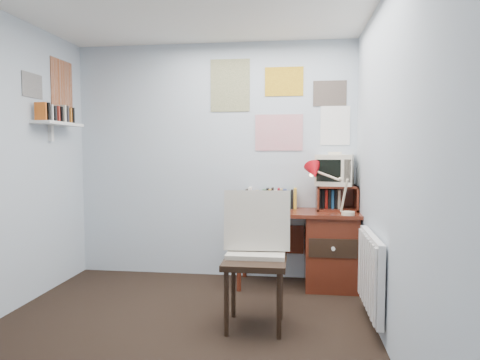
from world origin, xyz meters
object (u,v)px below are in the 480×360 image
object	(u,v)px
tv_riser	(337,198)
crt_tv	(335,169)
wall_shelf	(58,124)
desk_chair	(255,262)
desk	(325,247)
desk_lamp	(348,191)
radiator	(371,273)

from	to	relation	value
tv_riser	crt_tv	distance (m)	0.30
wall_shelf	desk_chair	bearing A→B (deg)	-19.15
crt_tv	wall_shelf	distance (m)	2.75
desk	desk_lamp	size ratio (longest dim) A/B	2.70
desk	wall_shelf	size ratio (longest dim) A/B	1.94
wall_shelf	radiator	bearing A→B (deg)	-10.89
radiator	crt_tv	bearing A→B (deg)	100.15
radiator	wall_shelf	xyz separation A→B (m)	(-2.86, 0.55, 1.20)
desk	radiator	xyz separation A→B (m)	(0.29, -0.93, 0.01)
desk_lamp	desk_chair	bearing A→B (deg)	-117.77
desk_lamp	tv_riser	bearing A→B (deg)	118.55
crt_tv	wall_shelf	size ratio (longest dim) A/B	0.58
crt_tv	radiator	xyz separation A→B (m)	(0.19, -1.06, -0.76)
tv_riser	wall_shelf	xyz separation A→B (m)	(-2.69, -0.49, 0.74)
desk	wall_shelf	xyz separation A→B (m)	(-2.57, -0.38, 1.21)
radiator	wall_shelf	bearing A→B (deg)	169.11
tv_riser	crt_tv	xyz separation A→B (m)	(-0.02, 0.02, 0.29)
desk_chair	radiator	bearing A→B (deg)	8.61
desk_chair	desk_lamp	distance (m)	1.25
desk	tv_riser	distance (m)	0.51
desk	desk_chair	size ratio (longest dim) A/B	1.18
desk	crt_tv	size ratio (longest dim) A/B	3.36
desk	radiator	bearing A→B (deg)	-72.76
desk	wall_shelf	distance (m)	2.87
desk	tv_riser	bearing A→B (deg)	42.96
desk_chair	crt_tv	distance (m)	1.54
desk_chair	crt_tv	xyz separation A→B (m)	(0.70, 1.19, 0.67)
radiator	wall_shelf	world-z (taller)	wall_shelf
desk	crt_tv	world-z (taller)	crt_tv
desk	radiator	world-z (taller)	desk
desk_chair	wall_shelf	size ratio (longest dim) A/B	1.64
desk_chair	desk_lamp	size ratio (longest dim) A/B	2.30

